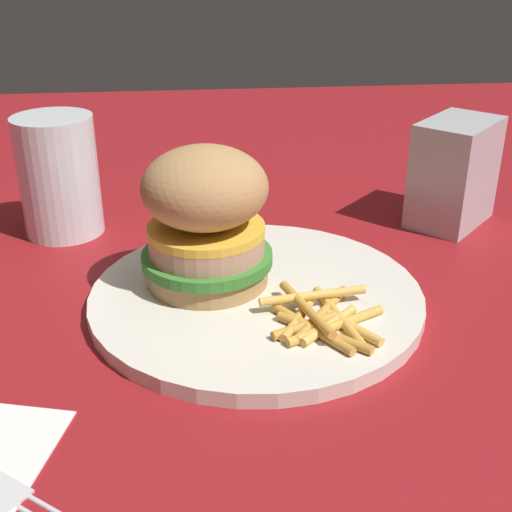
% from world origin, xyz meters
% --- Properties ---
extents(ground_plane, '(1.60, 1.60, 0.00)m').
position_xyz_m(ground_plane, '(0.00, 0.00, 0.00)').
color(ground_plane, maroon).
extents(plate, '(0.27, 0.27, 0.01)m').
position_xyz_m(plate, '(-0.00, 0.02, 0.01)').
color(plate, silver).
rests_on(plate, ground_plane).
extents(sandwich, '(0.11, 0.11, 0.11)m').
position_xyz_m(sandwich, '(-0.02, -0.02, 0.07)').
color(sandwich, tan).
rests_on(sandwich, plate).
extents(fries_pile, '(0.09, 0.09, 0.01)m').
position_xyz_m(fries_pile, '(0.06, 0.06, 0.02)').
color(fries_pile, '#E5B251').
rests_on(fries_pile, plate).
extents(drink_glass, '(0.08, 0.08, 0.12)m').
position_xyz_m(drink_glass, '(-0.16, -0.15, 0.05)').
color(drink_glass, silver).
rests_on(drink_glass, ground_plane).
extents(napkin_dispenser, '(0.11, 0.11, 0.11)m').
position_xyz_m(napkin_dispenser, '(-0.15, 0.24, 0.05)').
color(napkin_dispenser, '#B7BABF').
rests_on(napkin_dispenser, ground_plane).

